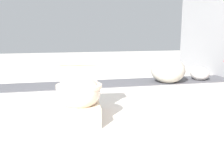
% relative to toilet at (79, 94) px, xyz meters
% --- Properties ---
extents(ground_plane, '(14.00, 14.00, 0.00)m').
position_rel_toilet_xyz_m(ground_plane, '(-0.06, 0.06, -0.22)').
color(ground_plane, beige).
extents(gravel_strip, '(0.56, 8.00, 0.01)m').
position_rel_toilet_xyz_m(gravel_strip, '(-1.44, 0.56, -0.21)').
color(gravel_strip, '#4C4C51').
rests_on(gravel_strip, ground).
extents(toilet, '(0.66, 0.43, 0.52)m').
position_rel_toilet_xyz_m(toilet, '(0.00, 0.00, 0.00)').
color(toilet, beige).
rests_on(toilet, ground).
extents(boulder_near, '(0.36, 0.32, 0.21)m').
position_rel_toilet_xyz_m(boulder_near, '(-1.39, 2.03, -0.12)').
color(boulder_near, '#B7B2AD').
rests_on(boulder_near, ground).
extents(boulder_far, '(0.63, 0.64, 0.38)m').
position_rel_toilet_xyz_m(boulder_far, '(-1.31, 1.45, -0.03)').
color(boulder_far, '#ADA899').
rests_on(boulder_far, ground).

